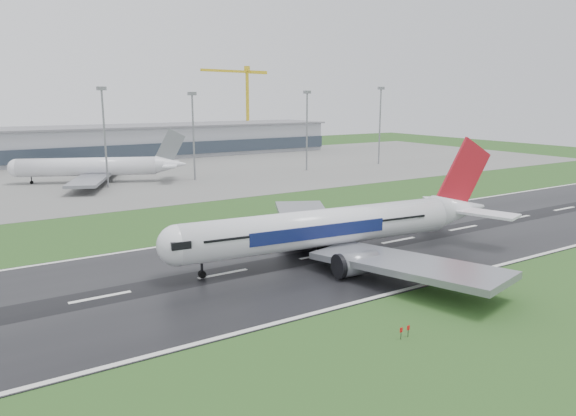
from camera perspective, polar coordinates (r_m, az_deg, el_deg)
ground at (r=100.10m, az=3.43°, el=-5.15°), size 520.00×520.00×0.00m
runway at (r=100.08m, az=3.43°, el=-5.12°), size 400.00×45.00×0.10m
apron at (r=212.30m, az=-16.62°, el=3.43°), size 400.00×130.00×0.08m
terminal at (r=269.48m, az=-20.22°, el=6.47°), size 240.00×36.00×15.00m
main_airliner at (r=97.28m, az=6.14°, el=0.53°), size 75.46×72.56×20.29m
parked_airliner at (r=195.92m, az=-20.04°, el=5.18°), size 78.21×76.04×17.79m
tower_crane at (r=314.25m, az=-4.37°, el=10.69°), size 46.71×12.91×46.50m
runway_sign at (r=93.59m, az=21.35°, el=-6.85°), size 2.31×0.32×1.04m
floodmast_2 at (r=183.03m, az=-19.08°, el=6.94°), size 0.64×0.64×31.36m
floodmast_3 at (r=192.36m, az=-10.12°, el=7.38°), size 0.64×0.64×29.86m
floodmast_4 at (r=215.32m, az=2.04°, el=8.11°), size 0.64×0.64×30.61m
floodmast_5 at (r=239.19m, az=9.84°, el=8.54°), size 0.64×0.64×32.48m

